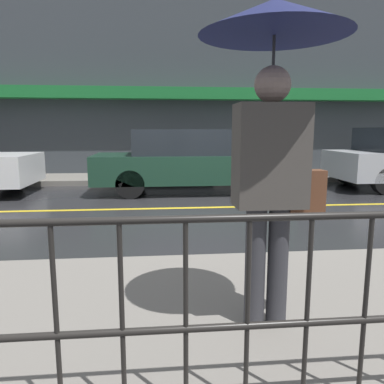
# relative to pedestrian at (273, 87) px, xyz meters

# --- Properties ---
(ground_plane) EXTENTS (80.00, 80.00, 0.00)m
(ground_plane) POSITION_rel_pedestrian_xyz_m (-0.04, 4.68, -1.76)
(ground_plane) COLOR #262628
(sidewalk_near) EXTENTS (28.00, 2.55, 0.14)m
(sidewalk_near) POSITION_rel_pedestrian_xyz_m (-0.04, 0.25, -1.69)
(sidewalk_near) COLOR slate
(sidewalk_near) RESTS_ON ground_plane
(sidewalk_far) EXTENTS (28.00, 1.85, 0.14)m
(sidewalk_far) POSITION_rel_pedestrian_xyz_m (-0.04, 8.76, -1.69)
(sidewalk_far) COLOR slate
(sidewalk_far) RESTS_ON ground_plane
(lane_marking) EXTENTS (25.20, 0.12, 0.01)m
(lane_marking) POSITION_rel_pedestrian_xyz_m (-0.04, 4.68, -1.76)
(lane_marking) COLOR gold
(lane_marking) RESTS_ON ground_plane
(building_storefront) EXTENTS (28.00, 0.85, 5.60)m
(building_storefront) POSITION_rel_pedestrian_xyz_m (-0.04, 9.81, 1.03)
(building_storefront) COLOR #383D42
(building_storefront) RESTS_ON ground_plane
(railing_foreground) EXTENTS (12.00, 0.04, 0.98)m
(railing_foreground) POSITION_rel_pedestrian_xyz_m (-0.04, -0.78, -1.02)
(railing_foreground) COLOR black
(railing_foreground) RESTS_ON sidewalk_near
(pedestrian) EXTENTS (0.96, 0.96, 2.15)m
(pedestrian) POSITION_rel_pedestrian_xyz_m (0.00, 0.00, 0.00)
(pedestrian) COLOR #333338
(pedestrian) RESTS_ON sidewalk_near
(car_dark_green) EXTENTS (4.67, 1.81, 1.51)m
(car_dark_green) POSITION_rel_pedestrian_xyz_m (0.07, 6.63, -1.00)
(car_dark_green) COLOR #193828
(car_dark_green) RESTS_ON ground_plane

